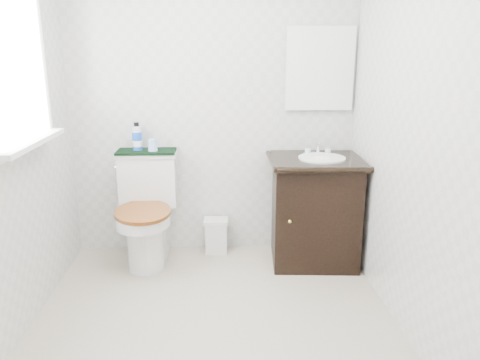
{
  "coord_description": "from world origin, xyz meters",
  "views": [
    {
      "loc": [
        0.04,
        -2.42,
        1.59
      ],
      "look_at": [
        0.19,
        0.75,
        0.7
      ],
      "focal_mm": 35.0,
      "sensor_mm": 36.0,
      "label": 1
    }
  ],
  "objects": [
    {
      "name": "wall_right",
      "position": [
        1.1,
        0.0,
        1.2
      ],
      "size": [
        0.0,
        2.4,
        2.4
      ],
      "primitive_type": "plane",
      "rotation": [
        1.57,
        0.0,
        -1.57
      ],
      "color": "silver",
      "rests_on": "ground"
    },
    {
      "name": "wall_back",
      "position": [
        0.0,
        1.2,
        1.2
      ],
      "size": [
        2.4,
        0.0,
        2.4
      ],
      "primitive_type": "plane",
      "rotation": [
        1.57,
        0.0,
        0.0
      ],
      "color": "silver",
      "rests_on": "ground"
    },
    {
      "name": "cup",
      "position": [
        -0.46,
        1.06,
        0.9
      ],
      "size": [
        0.07,
        0.07,
        0.09
      ],
      "primitive_type": "cone",
      "color": "#9ABFFD",
      "rests_on": "towel"
    },
    {
      "name": "wall_front",
      "position": [
        0.0,
        -1.2,
        1.2
      ],
      "size": [
        2.4,
        0.0,
        2.4
      ],
      "primitive_type": "plane",
      "rotation": [
        -1.57,
        0.0,
        0.0
      ],
      "color": "silver",
      "rests_on": "ground"
    },
    {
      "name": "floor",
      "position": [
        0.0,
        0.0,
        0.0
      ],
      "size": [
        2.4,
        2.4,
        0.0
      ],
      "primitive_type": "plane",
      "color": "#B5AA92",
      "rests_on": "ground"
    },
    {
      "name": "soap_bar",
      "position": [
        0.72,
        1.04,
        0.83
      ],
      "size": [
        0.07,
        0.05,
        0.02
      ],
      "primitive_type": "ellipsoid",
      "color": "#176672",
      "rests_on": "vanity"
    },
    {
      "name": "toilet",
      "position": [
        -0.51,
        0.97,
        0.37
      ],
      "size": [
        0.46,
        0.66,
        0.83
      ],
      "color": "white",
      "rests_on": "floor"
    },
    {
      "name": "mirror",
      "position": [
        0.82,
        1.18,
        1.45
      ],
      "size": [
        0.5,
        0.02,
        0.6
      ],
      "primitive_type": "cube",
      "color": "silver",
      "rests_on": "wall_back"
    },
    {
      "name": "trash_bin",
      "position": [
        0.01,
        1.1,
        0.14
      ],
      "size": [
        0.2,
        0.16,
        0.28
      ],
      "color": "silver",
      "rests_on": "floor"
    },
    {
      "name": "towel",
      "position": [
        -0.51,
        1.09,
        0.84
      ],
      "size": [
        0.44,
        0.22,
        0.02
      ],
      "primitive_type": "cube",
      "color": "black",
      "rests_on": "toilet"
    },
    {
      "name": "window",
      "position": [
        -1.07,
        0.25,
        1.55
      ],
      "size": [
        0.02,
        0.7,
        0.9
      ],
      "primitive_type": "cube",
      "color": "white",
      "rests_on": "wall_left"
    },
    {
      "name": "mouthwash_bottle",
      "position": [
        -0.57,
        1.11,
        0.95
      ],
      "size": [
        0.07,
        0.07,
        0.21
      ],
      "color": "blue",
      "rests_on": "towel"
    },
    {
      "name": "vanity",
      "position": [
        0.77,
        0.9,
        0.43
      ],
      "size": [
        0.7,
        0.61,
        0.92
      ],
      "color": "black",
      "rests_on": "floor"
    }
  ]
}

